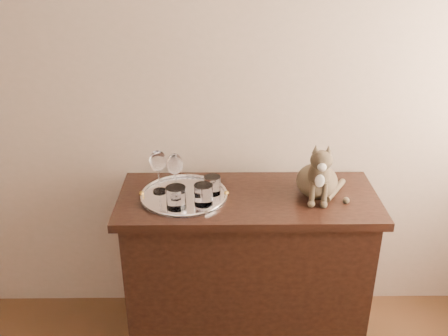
{
  "coord_description": "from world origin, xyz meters",
  "views": [
    {
      "loc": [
        0.47,
        -0.08,
        1.95
      ],
      "look_at": [
        0.49,
        1.95,
        0.99
      ],
      "focal_mm": 40.0,
      "sensor_mm": 36.0,
      "label": 1
    }
  ],
  "objects_px": {
    "sideboard": "(246,271)",
    "wine_glass_b": "(175,170)",
    "tumbler_b": "(176,198)",
    "tumbler_c": "(212,185)",
    "wine_glass_d": "(175,175)",
    "cat": "(318,166)",
    "tray": "(184,196)",
    "tumbler_a": "(203,195)",
    "wine_glass_a": "(159,171)"
  },
  "relations": [
    {
      "from": "wine_glass_a",
      "to": "tumbler_a",
      "type": "height_order",
      "value": "wine_glass_a"
    },
    {
      "from": "tray",
      "to": "tumbler_b",
      "type": "height_order",
      "value": "tumbler_b"
    },
    {
      "from": "tray",
      "to": "tumbler_a",
      "type": "relative_size",
      "value": 4.23
    },
    {
      "from": "tray",
      "to": "wine_glass_d",
      "type": "relative_size",
      "value": 2.04
    },
    {
      "from": "sideboard",
      "to": "tumbler_b",
      "type": "xyz_separation_m",
      "value": [
        -0.32,
        -0.12,
        0.48
      ]
    },
    {
      "from": "wine_glass_d",
      "to": "cat",
      "type": "relative_size",
      "value": 0.68
    },
    {
      "from": "wine_glass_d",
      "to": "tumbler_b",
      "type": "distance_m",
      "value": 0.14
    },
    {
      "from": "sideboard",
      "to": "tumbler_a",
      "type": "distance_m",
      "value": 0.53
    },
    {
      "from": "sideboard",
      "to": "cat",
      "type": "relative_size",
      "value": 4.15
    },
    {
      "from": "tray",
      "to": "wine_glass_a",
      "type": "height_order",
      "value": "wine_glass_a"
    },
    {
      "from": "wine_glass_b",
      "to": "tumbler_c",
      "type": "xyz_separation_m",
      "value": [
        0.18,
        -0.08,
        -0.04
      ]
    },
    {
      "from": "sideboard",
      "to": "tray",
      "type": "height_order",
      "value": "tray"
    },
    {
      "from": "sideboard",
      "to": "cat",
      "type": "height_order",
      "value": "cat"
    },
    {
      "from": "tumbler_c",
      "to": "sideboard",
      "type": "bearing_deg",
      "value": -3.78
    },
    {
      "from": "tumbler_b",
      "to": "tumbler_c",
      "type": "bearing_deg",
      "value": 39.8
    },
    {
      "from": "sideboard",
      "to": "cat",
      "type": "xyz_separation_m",
      "value": [
        0.31,
        0.01,
        0.57
      ]
    },
    {
      "from": "tray",
      "to": "wine_glass_a",
      "type": "bearing_deg",
      "value": 161.41
    },
    {
      "from": "tray",
      "to": "wine_glass_b",
      "type": "relative_size",
      "value": 2.37
    },
    {
      "from": "wine_glass_a",
      "to": "tumbler_a",
      "type": "distance_m",
      "value": 0.25
    },
    {
      "from": "wine_glass_a",
      "to": "wine_glass_d",
      "type": "distance_m",
      "value": 0.08
    },
    {
      "from": "wine_glass_b",
      "to": "tumbler_c",
      "type": "relative_size",
      "value": 1.97
    },
    {
      "from": "wine_glass_a",
      "to": "wine_glass_d",
      "type": "height_order",
      "value": "wine_glass_a"
    },
    {
      "from": "tumbler_a",
      "to": "tumbler_c",
      "type": "relative_size",
      "value": 1.1
    },
    {
      "from": "tray",
      "to": "tumbler_c",
      "type": "height_order",
      "value": "tumbler_c"
    },
    {
      "from": "wine_glass_d",
      "to": "tumbler_c",
      "type": "distance_m",
      "value": 0.18
    },
    {
      "from": "wine_glass_a",
      "to": "tumbler_b",
      "type": "relative_size",
      "value": 2.09
    },
    {
      "from": "tumbler_a",
      "to": "sideboard",
      "type": "bearing_deg",
      "value": 23.63
    },
    {
      "from": "wine_glass_a",
      "to": "tumbler_b",
      "type": "xyz_separation_m",
      "value": [
        0.09,
        -0.15,
        -0.05
      ]
    },
    {
      "from": "tumbler_a",
      "to": "tumbler_b",
      "type": "bearing_deg",
      "value": -165.84
    },
    {
      "from": "tumbler_c",
      "to": "tray",
      "type": "bearing_deg",
      "value": -172.21
    },
    {
      "from": "tumbler_c",
      "to": "cat",
      "type": "height_order",
      "value": "cat"
    },
    {
      "from": "wine_glass_d",
      "to": "cat",
      "type": "bearing_deg",
      "value": -0.04
    },
    {
      "from": "wine_glass_d",
      "to": "tumbler_c",
      "type": "relative_size",
      "value": 2.29
    },
    {
      "from": "tumbler_a",
      "to": "tumbler_b",
      "type": "height_order",
      "value": "tumbler_b"
    },
    {
      "from": "tumbler_b",
      "to": "wine_glass_d",
      "type": "bearing_deg",
      "value": 95.03
    },
    {
      "from": "wine_glass_b",
      "to": "tumbler_a",
      "type": "relative_size",
      "value": 1.78
    },
    {
      "from": "sideboard",
      "to": "wine_glass_a",
      "type": "distance_m",
      "value": 0.68
    },
    {
      "from": "cat",
      "to": "wine_glass_a",
      "type": "bearing_deg",
      "value": -175.46
    },
    {
      "from": "sideboard",
      "to": "wine_glass_b",
      "type": "bearing_deg",
      "value": 165.8
    },
    {
      "from": "wine_glass_d",
      "to": "tumbler_a",
      "type": "xyz_separation_m",
      "value": [
        0.13,
        -0.1,
        -0.05
      ]
    },
    {
      "from": "sideboard",
      "to": "tray",
      "type": "distance_m",
      "value": 0.52
    },
    {
      "from": "cat",
      "to": "tumbler_b",
      "type": "bearing_deg",
      "value": -162.26
    },
    {
      "from": "wine_glass_b",
      "to": "wine_glass_a",
      "type": "bearing_deg",
      "value": -142.25
    },
    {
      "from": "sideboard",
      "to": "tray",
      "type": "relative_size",
      "value": 3.0
    },
    {
      "from": "wine_glass_b",
      "to": "tumbler_b",
      "type": "relative_size",
      "value": 1.7
    },
    {
      "from": "wine_glass_b",
      "to": "tumbler_c",
      "type": "height_order",
      "value": "wine_glass_b"
    },
    {
      "from": "tumbler_a",
      "to": "cat",
      "type": "bearing_deg",
      "value": 10.68
    },
    {
      "from": "tray",
      "to": "tumbler_a",
      "type": "xyz_separation_m",
      "value": [
        0.09,
        -0.08,
        0.05
      ]
    },
    {
      "from": "wine_glass_b",
      "to": "wine_glass_d",
      "type": "relative_size",
      "value": 0.86
    },
    {
      "from": "tumbler_a",
      "to": "cat",
      "type": "relative_size",
      "value": 0.33
    }
  ]
}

